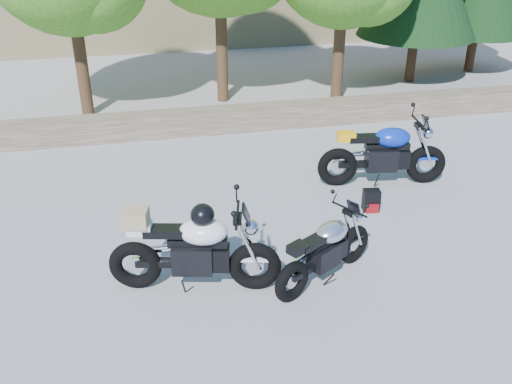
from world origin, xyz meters
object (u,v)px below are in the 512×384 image
Objects in this scene: white_bike at (193,248)px; blue_bike at (384,155)px; silver_bike at (326,251)px; backpack at (371,201)px.

white_bike is 4.33m from blue_bike.
silver_bike is 3.19m from blue_bike.
white_bike is 6.17× the size of backpack.
blue_bike is at bearing 21.78° from silver_bike.
silver_bike is 0.74× the size of white_bike.
backpack is (-0.56, -0.87, -0.39)m from blue_bike.
silver_bike is 4.55× the size of backpack.
blue_bike reaches higher than backpack.
backpack is (3.07, 1.48, -0.43)m from white_bike.
backpack is (1.36, 1.66, -0.27)m from silver_bike.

